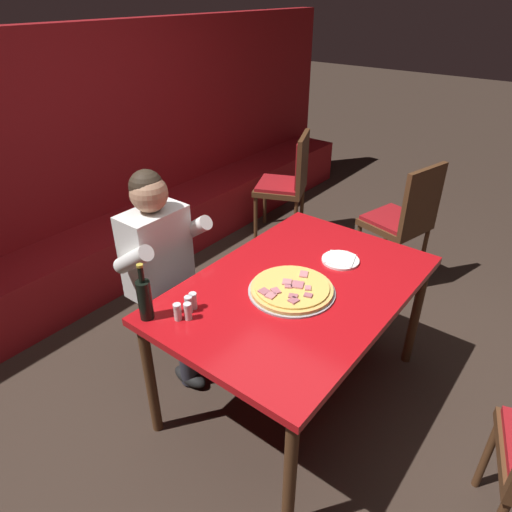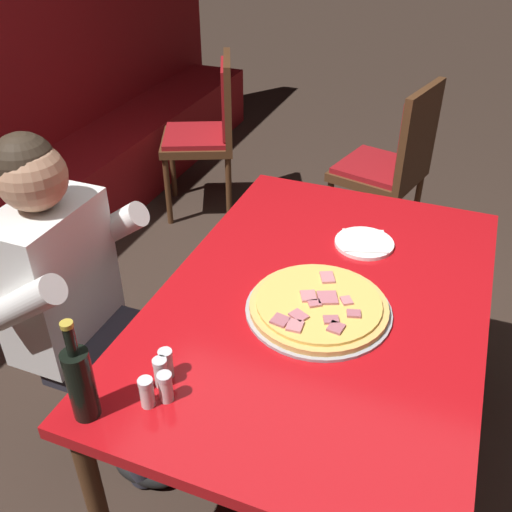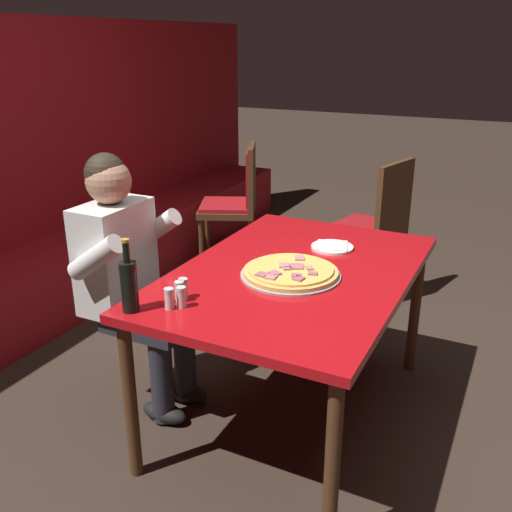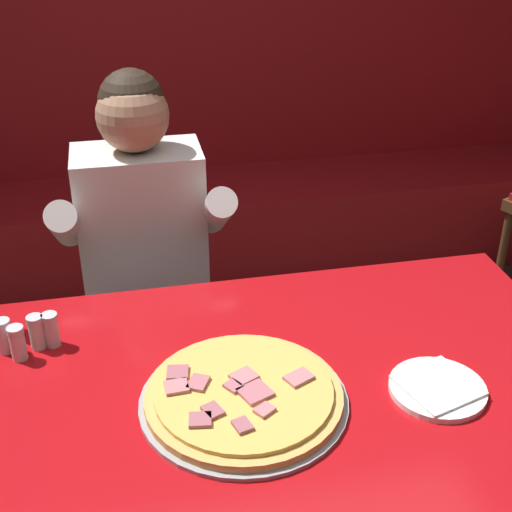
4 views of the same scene
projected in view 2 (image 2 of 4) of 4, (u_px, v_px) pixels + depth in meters
name	position (u px, v px, depth m)	size (l,w,h in m)	color
ground_plane	(309.00, 453.00, 2.22)	(24.00, 24.00, 0.00)	#33261E
main_dining_table	(321.00, 314.00, 1.83)	(1.48, 0.99, 0.77)	#4C2D19
pizza	(319.00, 306.00, 1.72)	(0.44, 0.44, 0.05)	#9E9EA3
plate_white_paper	(364.00, 243.00, 2.03)	(0.21, 0.21, 0.02)	white
beer_bottle	(80.00, 382.00, 1.34)	(0.07, 0.07, 0.29)	black
shaker_parmesan	(166.00, 388.00, 1.42)	(0.04, 0.04, 0.09)	silver
shaker_red_pepper_flakes	(161.00, 374.00, 1.46)	(0.04, 0.04, 0.09)	silver
shaker_black_pepper	(147.00, 394.00, 1.40)	(0.04, 0.04, 0.09)	silver
shaker_oregano	(166.00, 365.00, 1.49)	(0.04, 0.04, 0.09)	silver
diner_seated_blue_shirt	(81.00, 301.00, 1.88)	(0.53, 0.53, 1.27)	black
dining_chair_far_right	(209.00, 126.00, 3.53)	(0.58, 0.58, 0.99)	#4C2D19
dining_chair_near_right	(394.00, 160.00, 3.12)	(0.53, 0.53, 0.99)	#4C2D19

